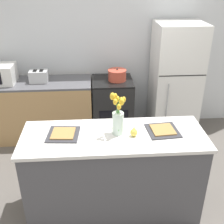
# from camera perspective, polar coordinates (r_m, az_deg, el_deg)

# --- Properties ---
(ground_plane) EXTENTS (10.00, 10.00, 0.00)m
(ground_plane) POSITION_cam_1_polar(r_m,az_deg,el_deg) (3.33, 0.32, -18.72)
(ground_plane) COLOR #59544F
(back_wall) EXTENTS (5.20, 0.08, 2.70)m
(back_wall) POSITION_cam_1_polar(r_m,az_deg,el_deg) (4.44, -1.63, 13.62)
(back_wall) COLOR silver
(back_wall) RESTS_ON ground_plane
(kitchen_island) EXTENTS (1.80, 0.66, 0.95)m
(kitchen_island) POSITION_cam_1_polar(r_m,az_deg,el_deg) (3.01, 0.34, -12.37)
(kitchen_island) COLOR #4C4C51
(kitchen_island) RESTS_ON ground_plane
(back_counter) EXTENTS (1.68, 0.60, 0.91)m
(back_counter) POSITION_cam_1_polar(r_m,az_deg,el_deg) (4.45, -15.00, 0.42)
(back_counter) COLOR tan
(back_counter) RESTS_ON ground_plane
(stove_range) EXTENTS (0.60, 0.61, 0.91)m
(stove_range) POSITION_cam_1_polar(r_m,az_deg,el_deg) (4.37, 0.07, 0.91)
(stove_range) COLOR black
(stove_range) RESTS_ON ground_plane
(refrigerator) EXTENTS (0.68, 0.67, 1.73)m
(refrigerator) POSITION_cam_1_polar(r_m,az_deg,el_deg) (4.37, 12.66, 6.09)
(refrigerator) COLOR white
(refrigerator) RESTS_ON ground_plane
(flower_vase) EXTENTS (0.15, 0.16, 0.44)m
(flower_vase) POSITION_cam_1_polar(r_m,az_deg,el_deg) (2.66, 1.22, -1.19)
(flower_vase) COLOR silver
(flower_vase) RESTS_ON kitchen_island
(pear_figurine) EXTENTS (0.07, 0.07, 0.11)m
(pear_figurine) POSITION_cam_1_polar(r_m,az_deg,el_deg) (2.69, 4.46, -4.09)
(pear_figurine) COLOR #E5CC4C
(pear_figurine) RESTS_ON kitchen_island
(plate_setting_left) EXTENTS (0.32, 0.32, 0.02)m
(plate_setting_left) POSITION_cam_1_polar(r_m,az_deg,el_deg) (2.76, -9.87, -4.41)
(plate_setting_left) COLOR #333338
(plate_setting_left) RESTS_ON kitchen_island
(plate_setting_right) EXTENTS (0.32, 0.32, 0.02)m
(plate_setting_right) POSITION_cam_1_polar(r_m,az_deg,el_deg) (2.82, 10.27, -3.68)
(plate_setting_right) COLOR #333338
(plate_setting_right) RESTS_ON kitchen_island
(toaster) EXTENTS (0.28, 0.18, 0.17)m
(toaster) POSITION_cam_1_polar(r_m,az_deg,el_deg) (4.23, -14.66, 7.04)
(toaster) COLOR #B7BABC
(toaster) RESTS_ON back_counter
(cooking_pot) EXTENTS (0.27, 0.27, 0.18)m
(cooking_pot) POSITION_cam_1_polar(r_m,az_deg,el_deg) (4.16, 1.05, 7.52)
(cooking_pot) COLOR #CC4C38
(cooking_pot) RESTS_ON stove_range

